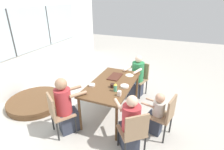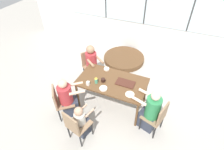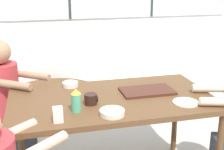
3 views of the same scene
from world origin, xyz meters
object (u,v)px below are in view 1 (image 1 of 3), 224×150
person_woman_green_shirt (130,125)px  chair_for_man_teal_shirt (140,76)px  bowl_cereal (92,85)px  folded_table_stack (36,102)px  chair_for_woman_green_shirt (134,131)px  bowl_white_shallow (125,86)px  chair_for_toddler (165,114)px  coffee_mug (113,86)px  milk_carton_small (119,93)px  chair_for_man_blue_shirt (57,111)px  person_toddler (156,115)px  person_man_teal_shirt (137,79)px  sippy_cup (115,87)px  person_man_blue_shirt (66,108)px

person_woman_green_shirt → chair_for_man_teal_shirt: bearing=59.8°
bowl_cereal → folded_table_stack: bearing=92.7°
chair_for_woman_green_shirt → bowl_white_shallow: size_ratio=5.11×
chair_for_toddler → coffee_mug: 1.11m
milk_carton_small → bowl_white_shallow: size_ratio=0.57×
coffee_mug → chair_for_man_blue_shirt: bearing=135.0°
chair_for_man_blue_shirt → person_toddler: 1.83m
bowl_cereal → bowl_white_shallow: bearing=-72.0°
chair_for_man_blue_shirt → chair_for_man_teal_shirt: 2.33m
person_man_teal_shirt → coffee_mug: size_ratio=11.24×
chair_for_man_blue_shirt → bowl_white_shallow: (0.88, -1.00, 0.28)m
bowl_cereal → coffee_mug: bearing=-76.3°
chair_for_man_blue_shirt → milk_carton_small: 1.18m
sippy_cup → milk_carton_small: bearing=-136.2°
bowl_white_shallow → person_man_blue_shirt: bearing=129.8°
coffee_mug → bowl_white_shallow: bearing=-64.5°
person_man_blue_shirt → person_man_teal_shirt: (1.80, -0.89, -0.03)m
person_toddler → sippy_cup: size_ratio=5.36×
folded_table_stack → bowl_cereal: bearing=-87.3°
person_toddler → folded_table_stack: 2.88m
person_woman_green_shirt → milk_carton_small: (0.36, 0.32, 0.35)m
chair_for_man_blue_shirt → coffee_mug: chair_for_man_blue_shirt is taller
chair_for_man_blue_shirt → person_man_teal_shirt: bearing=98.8°
chair_for_woman_green_shirt → chair_for_toddler: 0.75m
person_woman_green_shirt → person_toddler: size_ratio=1.22×
person_man_blue_shirt → person_toddler: person_man_blue_shirt is taller
chair_for_man_blue_shirt → bowl_white_shallow: chair_for_man_blue_shirt is taller
chair_for_man_blue_shirt → folded_table_stack: 1.39m
chair_for_woman_green_shirt → milk_carton_small: bearing=92.2°
person_man_teal_shirt → person_toddler: bearing=136.6°
person_man_blue_shirt → bowl_white_shallow: person_man_blue_shirt is taller
chair_for_woman_green_shirt → person_toddler: 0.73m
chair_for_woman_green_shirt → chair_for_man_blue_shirt: (-0.04, 1.44, 0.00)m
chair_for_toddler → person_woman_green_shirt: (-0.50, 0.51, -0.03)m
folded_table_stack → chair_for_toddler: bearing=-88.8°
person_woman_green_shirt → person_man_teal_shirt: person_man_teal_shirt is taller
sippy_cup → milk_carton_small: 0.19m
coffee_mug → folded_table_stack: size_ratio=0.07×
chair_for_woman_green_shirt → folded_table_stack: size_ratio=0.65×
folded_table_stack → person_man_blue_shirt: bearing=-110.6°
chair_for_man_teal_shirt → bowl_cereal: chair_for_man_teal_shirt is taller
chair_for_man_teal_shirt → coffee_mug: (-1.31, 0.26, 0.30)m
coffee_mug → sippy_cup: bearing=-139.6°
chair_for_toddler → person_man_teal_shirt: bearing=48.1°
person_woman_green_shirt → coffee_mug: person_woman_green_shirt is taller
person_man_blue_shirt → person_toddler: (0.58, -1.59, -0.12)m
coffee_mug → milk_carton_small: milk_carton_small is taller
chair_for_woman_green_shirt → sippy_cup: size_ratio=5.25×
person_man_blue_shirt → bowl_cereal: size_ratio=8.77×
milk_carton_small → chair_for_man_blue_shirt: bearing=117.6°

